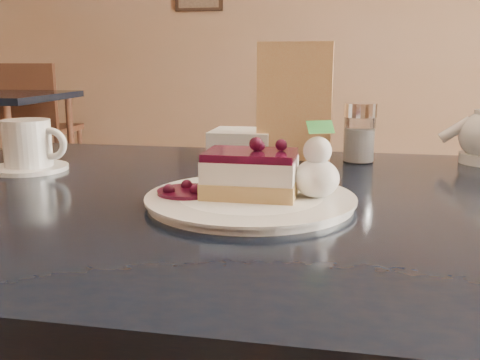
% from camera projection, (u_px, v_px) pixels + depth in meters
% --- Properties ---
extents(main_table, '(1.29, 0.87, 0.80)m').
position_uv_depth(main_table, '(256.00, 248.00, 0.82)').
color(main_table, black).
rests_on(main_table, ground).
extents(dessert_plate, '(0.29, 0.29, 0.01)m').
position_uv_depth(dessert_plate, '(250.00, 200.00, 0.75)').
color(dessert_plate, white).
rests_on(dessert_plate, main_table).
extents(cheesecake_slice, '(0.13, 0.09, 0.06)m').
position_uv_depth(cheesecake_slice, '(251.00, 174.00, 0.74)').
color(cheesecake_slice, tan).
rests_on(cheesecake_slice, dessert_plate).
extents(whipped_cream, '(0.06, 0.06, 0.06)m').
position_uv_depth(whipped_cream, '(317.00, 178.00, 0.73)').
color(whipped_cream, white).
rests_on(whipped_cream, dessert_plate).
extents(berry_sauce, '(0.09, 0.09, 0.01)m').
position_uv_depth(berry_sauce, '(187.00, 192.00, 0.76)').
color(berry_sauce, '#480B24').
rests_on(berry_sauce, dessert_plate).
extents(coffee_set, '(0.15, 0.14, 0.09)m').
position_uv_depth(coffee_set, '(29.00, 148.00, 0.97)').
color(coffee_set, white).
rests_on(coffee_set, main_table).
extents(menu_card, '(0.15, 0.03, 0.23)m').
position_uv_depth(menu_card, '(294.00, 102.00, 1.07)').
color(menu_card, '#FFE3A8').
rests_on(menu_card, main_table).
extents(sugar_shaker, '(0.06, 0.06, 0.12)m').
position_uv_depth(sugar_shaker, '(359.00, 132.00, 1.05)').
color(sugar_shaker, white).
rests_on(sugar_shaker, main_table).
extents(napkin_stack, '(0.13, 0.13, 0.05)m').
position_uv_depth(napkin_stack, '(242.00, 142.00, 1.14)').
color(napkin_stack, white).
rests_on(napkin_stack, main_table).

